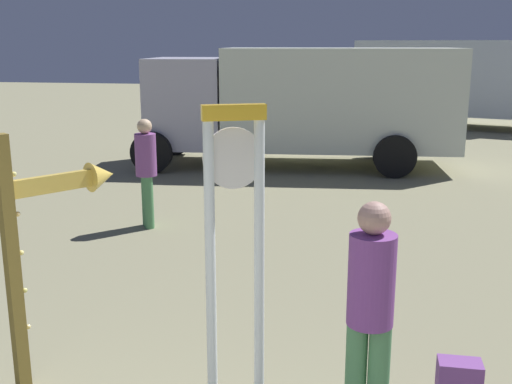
% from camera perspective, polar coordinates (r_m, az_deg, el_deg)
% --- Properties ---
extents(standing_clock, '(0.41, 0.24, 2.38)m').
position_cam_1_polar(standing_clock, '(4.15, -1.98, -4.86)').
color(standing_clock, white).
rests_on(standing_clock, ground_plane).
extents(arrow_sign, '(0.72, 0.89, 2.10)m').
position_cam_1_polar(arrow_sign, '(5.24, -18.49, -2.75)').
color(arrow_sign, olive).
rests_on(arrow_sign, ground_plane).
extents(person_near_clock, '(0.33, 0.33, 1.72)m').
position_cam_1_polar(person_near_clock, '(4.46, 10.51, -10.37)').
color(person_near_clock, '#4F8C5A').
rests_on(person_near_clock, ground_plane).
extents(person_distant, '(0.32, 0.32, 1.67)m').
position_cam_1_polar(person_distant, '(9.46, -10.11, 2.24)').
color(person_distant, '#4E8E56').
rests_on(person_distant, ground_plane).
extents(box_truck_near, '(7.27, 3.05, 2.66)m').
position_cam_1_polar(box_truck_near, '(14.15, 4.57, 8.45)').
color(box_truck_near, silver).
rests_on(box_truck_near, ground_plane).
extents(box_truck_far, '(7.53, 4.41, 2.86)m').
position_cam_1_polar(box_truck_far, '(22.06, 18.12, 9.83)').
color(box_truck_far, silver).
rests_on(box_truck_far, ground_plane).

